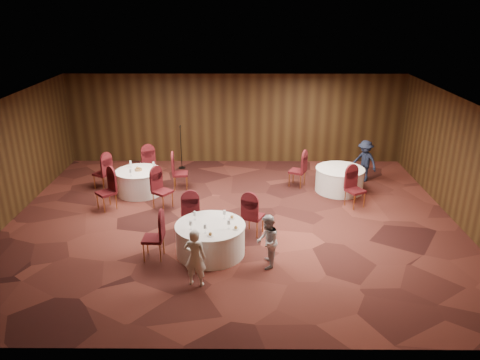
{
  "coord_description": "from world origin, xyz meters",
  "views": [
    {
      "loc": [
        0.28,
        -11.43,
        5.59
      ],
      "look_at": [
        0.2,
        0.2,
        1.1
      ],
      "focal_mm": 35.0,
      "sensor_mm": 36.0,
      "label": 1
    }
  ],
  "objects_px": {
    "man_c": "(365,161)",
    "table_main": "(210,239)",
    "table_left": "(139,182)",
    "woman_b": "(267,242)",
    "table_right": "(339,179)",
    "mic_stand": "(181,156)",
    "woman_a": "(195,258)"
  },
  "relations": [
    {
      "from": "woman_a",
      "to": "woman_b",
      "type": "relative_size",
      "value": 1.03
    },
    {
      "from": "table_main",
      "to": "table_left",
      "type": "xyz_separation_m",
      "value": [
        -2.43,
        3.66,
        0.0
      ]
    },
    {
      "from": "man_c",
      "to": "table_right",
      "type": "bearing_deg",
      "value": -90.71
    },
    {
      "from": "table_right",
      "to": "woman_b",
      "type": "relative_size",
      "value": 1.2
    },
    {
      "from": "table_right",
      "to": "man_c",
      "type": "height_order",
      "value": "man_c"
    },
    {
      "from": "table_main",
      "to": "table_right",
      "type": "height_order",
      "value": "same"
    },
    {
      "from": "table_left",
      "to": "woman_b",
      "type": "relative_size",
      "value": 1.12
    },
    {
      "from": "mic_stand",
      "to": "table_left",
      "type": "bearing_deg",
      "value": -113.45
    },
    {
      "from": "table_main",
      "to": "woman_a",
      "type": "height_order",
      "value": "woman_a"
    },
    {
      "from": "woman_b",
      "to": "woman_a",
      "type": "bearing_deg",
      "value": -59.43
    },
    {
      "from": "table_main",
      "to": "man_c",
      "type": "relative_size",
      "value": 1.19
    },
    {
      "from": "mic_stand",
      "to": "man_c",
      "type": "xyz_separation_m",
      "value": [
        6.14,
        -1.21,
        0.24
      ]
    },
    {
      "from": "table_main",
      "to": "mic_stand",
      "type": "height_order",
      "value": "mic_stand"
    },
    {
      "from": "woman_a",
      "to": "table_right",
      "type": "bearing_deg",
      "value": -115.72
    },
    {
      "from": "mic_stand",
      "to": "woman_b",
      "type": "xyz_separation_m",
      "value": [
        2.71,
        -6.57,
        0.18
      ]
    },
    {
      "from": "woman_b",
      "to": "man_c",
      "type": "relative_size",
      "value": 0.91
    },
    {
      "from": "table_left",
      "to": "woman_b",
      "type": "xyz_separation_m",
      "value": [
        3.72,
        -4.24,
        0.25
      ]
    },
    {
      "from": "table_main",
      "to": "mic_stand",
      "type": "xyz_separation_m",
      "value": [
        -1.42,
        5.98,
        0.07
      ]
    },
    {
      "from": "mic_stand",
      "to": "woman_b",
      "type": "distance_m",
      "value": 7.11
    },
    {
      "from": "man_c",
      "to": "table_main",
      "type": "bearing_deg",
      "value": -87.74
    },
    {
      "from": "man_c",
      "to": "woman_a",
      "type": "bearing_deg",
      "value": -82.17
    },
    {
      "from": "woman_a",
      "to": "woman_b",
      "type": "xyz_separation_m",
      "value": [
        1.52,
        0.73,
        -0.02
      ]
    },
    {
      "from": "table_left",
      "to": "mic_stand",
      "type": "relative_size",
      "value": 0.91
    },
    {
      "from": "table_left",
      "to": "table_main",
      "type": "bearing_deg",
      "value": -56.4
    },
    {
      "from": "woman_b",
      "to": "man_c",
      "type": "bearing_deg",
      "value": 152.4
    },
    {
      "from": "table_right",
      "to": "mic_stand",
      "type": "xyz_separation_m",
      "value": [
        -5.17,
        2.09,
        0.07
      ]
    },
    {
      "from": "mic_stand",
      "to": "woman_b",
      "type": "relative_size",
      "value": 1.23
    },
    {
      "from": "table_left",
      "to": "woman_b",
      "type": "bearing_deg",
      "value": -48.7
    },
    {
      "from": "table_left",
      "to": "man_c",
      "type": "height_order",
      "value": "man_c"
    },
    {
      "from": "mic_stand",
      "to": "table_right",
      "type": "bearing_deg",
      "value": -22.02
    },
    {
      "from": "table_left",
      "to": "man_c",
      "type": "xyz_separation_m",
      "value": [
        7.15,
        1.12,
        0.31
      ]
    },
    {
      "from": "woman_b",
      "to": "man_c",
      "type": "height_order",
      "value": "man_c"
    }
  ]
}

